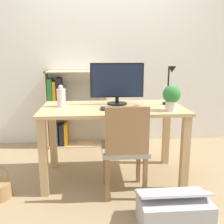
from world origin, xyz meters
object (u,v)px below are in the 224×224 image
potted_plant (172,96)px  monitor (117,82)px  desk_lamp (170,82)px  storage_box (174,211)px  keyboard (120,108)px  chair (125,147)px  bookshelf (65,111)px  vase (61,97)px

potted_plant → monitor: bearing=142.6°
desk_lamp → storage_box: 1.22m
keyboard → chair: size_ratio=0.42×
desk_lamp → chair: desk_lamp is taller
keyboard → bookshelf: bearing=118.5°
keyboard → bookshelf: size_ratio=0.34×
chair → vase: bearing=144.7°
bookshelf → chair: bearing=-65.0°
potted_plant → storage_box: potted_plant is taller
monitor → bookshelf: size_ratio=0.53×
monitor → potted_plant: monitor is taller
desk_lamp → potted_plant: desk_lamp is taller
monitor → bookshelf: (-0.62, 0.89, -0.48)m
vase → desk_lamp: (1.07, -0.02, 0.14)m
monitor → chair: bearing=-87.2°
monitor → desk_lamp: 0.52m
keyboard → chair: 0.38m
vase → desk_lamp: bearing=-1.3°
vase → potted_plant: (1.01, -0.27, 0.04)m
potted_plant → storage_box: bearing=-102.5°
keyboard → vase: bearing=162.9°
monitor → vase: size_ratio=2.53×
chair → desk_lamp: bearing=38.0°
monitor → keyboard: monitor is taller
storage_box → vase: bearing=134.8°
vase → bookshelf: bookshelf is taller
monitor → storage_box: (0.32, -0.96, -0.84)m
potted_plant → storage_box: 0.97m
potted_plant → desk_lamp: bearing=77.2°
potted_plant → chair: 0.62m
keyboard → chair: bearing=-84.8°
chair → storage_box: chair is taller
storage_box → potted_plant: bearing=77.5°
potted_plant → storage_box: (-0.13, -0.61, -0.75)m
chair → bookshelf: bookshelf is taller
potted_plant → bookshelf: 1.68m
chair → storage_box: bearing=-57.8°
keyboard → potted_plant: potted_plant is taller
monitor → desk_lamp: bearing=-11.2°
keyboard → monitor: bearing=90.4°
monitor → chair: size_ratio=0.65×
vase → keyboard: bearing=-17.1°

